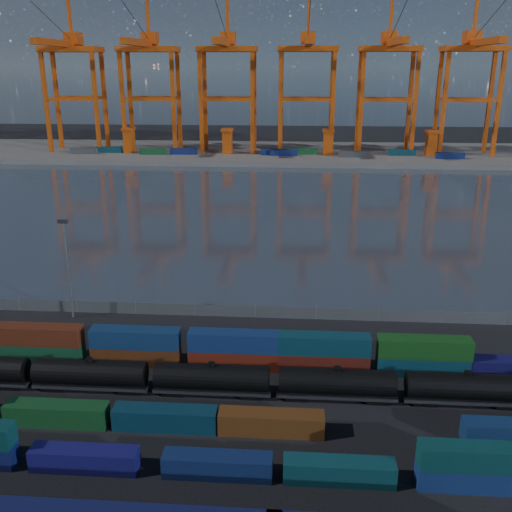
{
  "coord_description": "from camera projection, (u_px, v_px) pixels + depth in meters",
  "views": [
    {
      "loc": [
        6.24,
        -57.67,
        39.26
      ],
      "look_at": [
        0.0,
        30.0,
        10.0
      ],
      "focal_mm": 40.0,
      "sensor_mm": 36.0,
      "label": 1
    }
  ],
  "objects": [
    {
      "name": "container_row_north",
      "position": [
        227.0,
        353.0,
        77.74
      ],
      "size": [
        141.11,
        2.49,
        5.31
      ],
      "color": "navy",
      "rests_on": "ground"
    },
    {
      "name": "container_row_south",
      "position": [
        206.0,
        460.0,
        57.16
      ],
      "size": [
        139.21,
        2.25,
        4.8
      ],
      "color": "#37393B",
      "rests_on": "ground"
    },
    {
      "name": "straddle_carriers",
      "position": [
        277.0,
        141.0,
        254.39
      ],
      "size": [
        140.0,
        7.0,
        11.1
      ],
      "color": "#CC4A0E",
      "rests_on": "far_quay"
    },
    {
      "name": "harbor_water",
      "position": [
        274.0,
        208.0,
        166.78
      ],
      "size": [
        700.0,
        700.0,
        0.0
      ],
      "primitive_type": "plane",
      "color": "#303A46",
      "rests_on": "ground"
    },
    {
      "name": "waterfront_fence",
      "position": [
        255.0,
        312.0,
        93.59
      ],
      "size": [
        160.12,
        0.12,
        2.2
      ],
      "color": "#595B5E",
      "rests_on": "ground"
    },
    {
      "name": "yard_light_mast",
      "position": [
        67.0,
        264.0,
        91.1
      ],
      "size": [
        1.6,
        0.4,
        16.6
      ],
      "color": "slate",
      "rests_on": "ground"
    },
    {
      "name": "container_row_mid",
      "position": [
        119.0,
        414.0,
        65.06
      ],
      "size": [
        142.0,
        2.41,
        5.14
      ],
      "color": "#393B3E",
      "rests_on": "ground"
    },
    {
      "name": "quay_containers",
      "position": [
        258.0,
        152.0,
        252.09
      ],
      "size": [
        172.58,
        10.99,
        2.6
      ],
      "color": "navy",
      "rests_on": "far_quay"
    },
    {
      "name": "far_quay",
      "position": [
        283.0,
        153.0,
        265.84
      ],
      "size": [
        700.0,
        70.0,
        2.0
      ],
      "primitive_type": "cube",
      "color": "#514F4C",
      "rests_on": "ground"
    },
    {
      "name": "tanker_string",
      "position": [
        212.0,
        379.0,
        71.04
      ],
      "size": [
        107.8,
        3.18,
        4.55
      ],
      "color": "black",
      "rests_on": "ground"
    },
    {
      "name": "ground",
      "position": [
        238.0,
        416.0,
        67.4
      ],
      "size": [
        700.0,
        700.0,
        0.0
      ],
      "primitive_type": "plane",
      "color": "black",
      "rests_on": "ground"
    },
    {
      "name": "gantry_cranes",
      "position": [
        267.0,
        62.0,
        247.21
      ],
      "size": [
        200.87,
        49.67,
        67.26
      ],
      "color": "#CC4A0E",
      "rests_on": "ground"
    }
  ]
}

